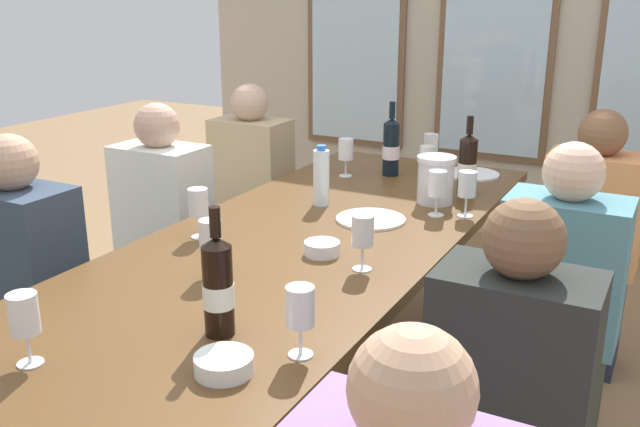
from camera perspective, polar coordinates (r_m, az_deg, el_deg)
The scene contains 27 objects.
back_wall_with_windows at distance 4.59m, azimuth 14.38°, elevation 15.94°, with size 4.17×0.10×2.90m.
dining_table at distance 2.36m, azimuth -2.71°, elevation -4.14°, with size 0.97×2.79×0.74m.
white_plate_0 at distance 3.30m, azimuth 12.18°, elevation 3.15°, with size 0.25×0.25×0.01m, color white.
white_plate_1 at distance 2.60m, azimuth 4.14°, elevation -0.46°, with size 0.26×0.26×0.01m, color white.
metal_pitcher at distance 2.82m, azimuth 9.38°, elevation 2.75°, with size 0.16×0.16×0.19m.
wine_bottle_0 at distance 3.22m, azimuth 5.79°, elevation 5.40°, with size 0.08×0.08×0.34m.
wine_bottle_1 at distance 1.73m, azimuth -8.28°, elevation -5.85°, with size 0.08×0.08×0.33m.
wine_bottle_2 at distance 2.96m, azimuth 11.88°, elevation 3.93°, with size 0.08×0.08×0.33m.
tasting_bowl_0 at distance 2.26m, azimuth 0.17°, elevation -2.84°, with size 0.12×0.12×0.04m, color white.
tasting_bowl_1 at distance 1.61m, azimuth -7.81°, elevation -12.02°, with size 0.13×0.13×0.04m, color white.
water_bottle at distance 2.76m, azimuth 0.11°, elevation 2.98°, with size 0.06×0.06×0.24m.
wine_glass_0 at distance 2.11m, azimuth 3.49°, elevation -1.63°, with size 0.07×0.07×0.17m.
wine_glass_1 at distance 3.19m, azimuth 2.12°, elevation 5.08°, with size 0.07×0.07×0.17m.
wine_glass_2 at distance 3.07m, azimuth 8.70°, elevation 4.39°, with size 0.07×0.07×0.17m.
wine_glass_3 at distance 2.66m, azimuth 11.86°, elevation 2.26°, with size 0.07×0.07×0.17m.
wine_glass_4 at distance 1.72m, azimuth -22.91°, elevation -7.66°, with size 0.07×0.07×0.17m.
wine_glass_5 at distance 2.65m, azimuth 9.51°, elevation 2.33°, with size 0.07×0.07×0.17m.
wine_glass_6 at distance 2.09m, azimuth -8.87°, elevation -2.00°, with size 0.07×0.07×0.17m.
wine_glass_7 at distance 3.33m, azimuth 8.98°, elevation 5.51°, with size 0.07×0.07×0.17m.
wine_glass_8 at distance 2.42m, azimuth -9.85°, elevation 0.71°, with size 0.07×0.07×0.17m.
wine_glass_9 at distance 1.62m, azimuth -1.62°, elevation -7.83°, with size 0.07×0.07×0.17m.
seated_person_2 at distance 3.13m, azimuth -12.48°, elevation -1.85°, with size 0.38×0.24×1.11m.
seated_person_3 at distance 2.48m, azimuth 18.71°, elevation -7.82°, with size 0.38×0.24×1.11m.
seated_person_4 at distance 2.67m, azimuth -22.62°, elevation -6.42°, with size 0.38×0.24×1.11m.
seated_person_5 at distance 1.88m, azimuth 14.89°, elevation -16.17°, with size 0.38×0.24×1.11m.
seated_person_6 at distance 3.66m, azimuth -5.50°, elevation 1.36°, with size 0.38×0.24×1.11m.
seated_person_7 at distance 3.12m, azimuth 20.94°, elevation -2.73°, with size 0.38×0.24×1.11m.
Camera 1 is at (1.12, -1.88, 1.56)m, focal length 39.42 mm.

